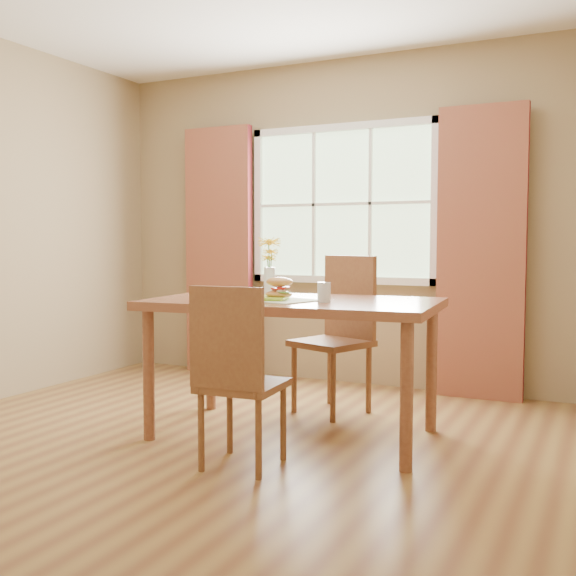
% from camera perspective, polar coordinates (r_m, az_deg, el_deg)
% --- Properties ---
extents(room, '(4.24, 3.84, 2.74)m').
position_cam_1_polar(room, '(3.97, -5.27, 6.24)').
color(room, olive).
rests_on(room, ground).
extents(window, '(1.62, 0.06, 1.32)m').
position_cam_1_polar(window, '(5.66, 4.62, 7.09)').
color(window, '#B3DBA5').
rests_on(window, room).
extents(curtain_left, '(0.65, 0.08, 2.20)m').
position_cam_1_polar(curtain_left, '(6.08, -5.89, 3.10)').
color(curtain_left, maroon).
rests_on(curtain_left, room).
extents(curtain_right, '(0.65, 0.08, 2.20)m').
position_cam_1_polar(curtain_right, '(5.25, 16.01, 2.82)').
color(curtain_right, maroon).
rests_on(curtain_right, room).
extents(dining_table, '(1.79, 1.11, 0.84)m').
position_cam_1_polar(dining_table, '(4.09, 0.45, -2.19)').
color(dining_table, brown).
rests_on(dining_table, room).
extents(chair_near, '(0.43, 0.43, 0.97)m').
position_cam_1_polar(chair_near, '(3.51, -4.43, -6.92)').
color(chair_near, brown).
rests_on(chair_near, room).
extents(chair_far, '(0.58, 0.58, 1.09)m').
position_cam_1_polar(chair_far, '(4.74, 4.48, -3.23)').
color(chair_far, brown).
rests_on(chair_far, room).
extents(placemat, '(0.53, 0.45, 0.01)m').
position_cam_1_polar(placemat, '(4.03, -0.93, -1.01)').
color(placemat, silver).
rests_on(placemat, dining_table).
extents(plate, '(0.28, 0.28, 0.01)m').
position_cam_1_polar(plate, '(4.01, -1.70, -0.90)').
color(plate, '#B2E038').
rests_on(plate, placemat).
extents(croissant_sandwich, '(0.18, 0.14, 0.12)m').
position_cam_1_polar(croissant_sandwich, '(3.98, -0.74, 0.02)').
color(croissant_sandwich, gold).
rests_on(croissant_sandwich, plate).
extents(water_glass, '(0.08, 0.08, 0.12)m').
position_cam_1_polar(water_glass, '(3.91, 3.07, -0.40)').
color(water_glass, silver).
rests_on(water_glass, dining_table).
extents(flower_vase, '(0.15, 0.15, 0.38)m').
position_cam_1_polar(flower_vase, '(4.37, -1.58, 2.34)').
color(flower_vase, silver).
rests_on(flower_vase, dining_table).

